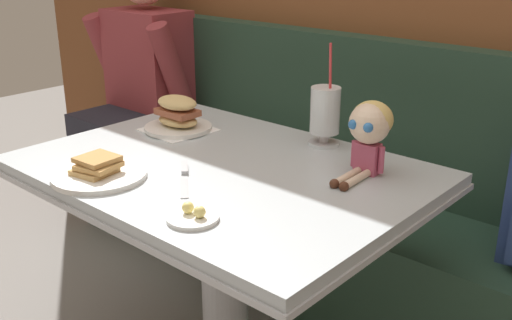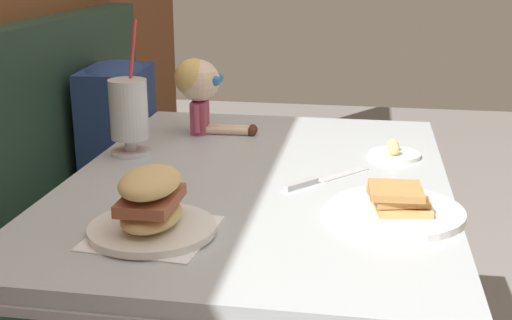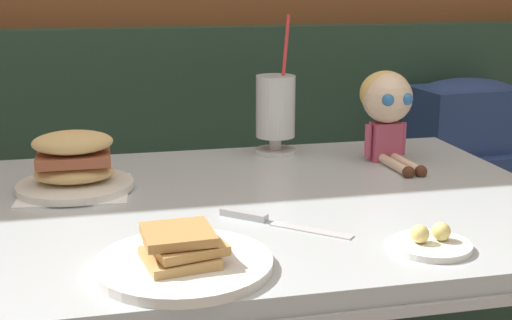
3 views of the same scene
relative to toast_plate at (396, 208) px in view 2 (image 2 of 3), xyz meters
name	(u,v)px [view 2 (image 2 of 3)]	position (x,y,z in m)	size (l,w,h in m)	color
booth_bench	(10,320)	(0.18, 0.91, -0.43)	(2.60, 0.48, 1.00)	#233D2D
diner_table	(259,259)	(0.18, 0.28, -0.21)	(1.11, 0.81, 0.74)	#B2BCC1
toast_plate	(396,208)	(0.00, 0.00, 0.00)	(0.25, 0.25, 0.06)	white
milkshake_glass	(129,113)	(0.29, 0.61, 0.09)	(0.10, 0.10, 0.32)	silver
sandwich_plate	(151,209)	(-0.15, 0.42, 0.03)	(0.22, 0.22, 0.12)	white
butter_saucer	(394,153)	(0.37, -0.01, -0.01)	(0.12, 0.12, 0.04)	white
butter_knife	(312,181)	(0.15, 0.17, -0.01)	(0.19, 0.17, 0.01)	silver
seated_doll	(199,85)	(0.51, 0.50, 0.11)	(0.12, 0.22, 0.20)	#B74C6B
backpack	(120,119)	(0.93, 0.89, -0.10)	(0.32, 0.27, 0.41)	navy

